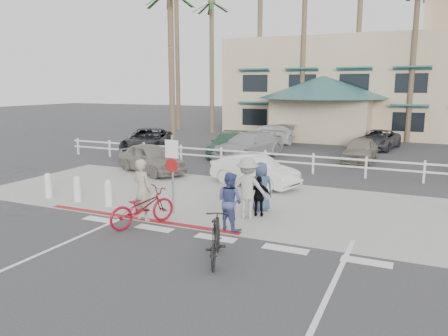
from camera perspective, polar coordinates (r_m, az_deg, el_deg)
The scene contains 34 objects.
ground at distance 11.70m, azimuth -2.41°, elevation -10.09°, with size 140.00×140.00×0.00m, color #333335.
bike_path at distance 10.10m, azimuth -7.68°, elevation -13.68°, with size 12.00×16.00×0.01m, color #333335.
sidewalk_plaza at distance 15.65m, azimuth 5.07°, elevation -4.68°, with size 22.00×7.00×0.01m, color gray.
cross_street at distance 19.36m, azimuth 9.03°, elevation -1.77°, with size 40.00×5.00×0.01m, color #333335.
parking_lot at distance 28.49m, azimuth 14.17°, elevation 2.06°, with size 50.00×16.00×0.01m, color #333335.
curb_red at distance 14.16m, azimuth -11.14°, elevation -6.50°, with size 7.00×0.25×0.02m, color maroon.
rail_fence at distance 21.05m, azimuth 11.84°, elevation 0.53°, with size 29.40×0.16×1.00m, color silver, non-canonical shape.
building at distance 40.88m, azimuth 20.78°, elevation 12.19°, with size 28.00×16.00×11.30m, color #CBB18B, non-canonical shape.
sign_post at distance 14.24m, azimuth -6.72°, elevation -0.29°, with size 0.50×0.10×2.90m, color gray, non-canonical shape.
bollard_0 at distance 15.71m, azimuth -14.86°, elevation -3.18°, with size 0.26×0.26×0.95m, color silver, non-canonical shape.
bollard_1 at distance 16.62m, azimuth -18.61°, elevation -2.63°, with size 0.26×0.26×0.95m, color silver, non-canonical shape.
bollard_2 at distance 17.59m, azimuth -21.96°, elevation -2.13°, with size 0.26×0.26×0.95m, color silver, non-canonical shape.
palm_0 at distance 41.57m, azimuth -6.13°, elevation 15.34°, with size 4.00×4.00×15.00m, color #1C451A, non-canonical shape.
palm_1 at distance 38.73m, azimuth -1.61°, elevation 14.25°, with size 4.00×4.00×13.00m, color #1C451A, non-canonical shape.
palm_2 at distance 38.21m, azimuth 4.70°, elevation 16.52°, with size 4.00×4.00×16.00m, color #1C451A, non-canonical shape.
palm_3 at distance 35.99m, azimuth 10.32°, elevation 15.14°, with size 4.00×4.00×14.00m, color #1C451A, non-canonical shape.
palm_4 at distance 36.24m, azimuth 17.13°, elevation 15.61°, with size 4.00×4.00×15.00m, color #1C451A, non-canonical shape.
palm_5 at distance 34.83m, azimuth 23.53°, elevation 13.77°, with size 4.00×4.00×13.00m, color #1C451A, non-canonical shape.
palm_10 at distance 28.97m, azimuth -6.91°, elevation 14.35°, with size 4.00×4.00×12.00m, color #1C451A, non-canonical shape.
bike_red at distance 13.33m, azimuth -10.62°, elevation -5.07°, with size 0.76×2.17×1.14m, color maroon.
rider_red at distance 13.73m, azimuth -10.62°, elevation -2.85°, with size 0.71×0.47×1.95m, color gray.
bike_black at distance 10.52m, azimuth -1.07°, elevation -9.18°, with size 0.54×1.92×1.15m, color black.
rider_black at distance 12.70m, azimuth 0.77°, elevation -4.34°, with size 0.83×0.65×1.71m, color #364277.
pedestrian_a at distance 13.74m, azimuth 3.09°, elevation -2.65°, with size 1.26×0.73×1.96m, color gray.
pedestrian_child at distance 14.04m, azimuth 4.63°, elevation -3.73°, with size 0.77×0.32×1.32m, color black.
pedestrian_b at distance 14.62m, azimuth 4.86°, elevation -2.45°, with size 0.81×0.53×1.66m, color navy.
car_white_sedan at distance 18.30m, azimuth 4.01°, elevation -0.33°, with size 1.37×3.93×1.29m, color silver.
car_red_compact at distance 21.25m, azimuth -9.47°, elevation 1.27°, with size 1.67×4.14×1.41m, color gray.
lot_car_0 at distance 27.26m, azimuth -9.90°, elevation 3.48°, with size 2.56×5.55×1.54m, color black.
lot_car_1 at distance 26.19m, azimuth 0.57°, elevation 3.11°, with size 1.87×4.59×1.33m, color #29563E.
lot_car_2 at distance 25.00m, azimuth 17.36°, elevation 2.25°, with size 1.58×3.92×1.34m, color gray.
lot_car_4 at distance 30.31m, azimuth 5.70°, elevation 4.18°, with size 1.97×4.85×1.41m, color silver.
lot_car_5 at distance 30.52m, azimuth 19.47°, elevation 3.52°, with size 2.09×4.53×1.26m, color #32333A.
lot_car_6 at distance 25.28m, azimuth 3.23°, elevation 2.99°, with size 2.08×5.12×1.49m, color #A1A1A2.
Camera 1 is at (4.96, -9.74, 4.17)m, focal length 35.00 mm.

